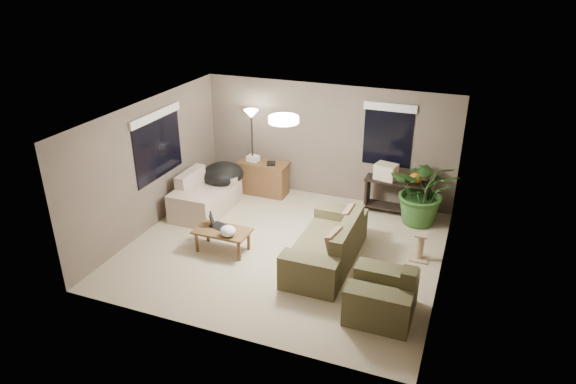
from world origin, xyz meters
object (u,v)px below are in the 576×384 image
at_px(papasan_chair, 223,178).
at_px(main_sofa, 329,247).
at_px(coffee_table, 222,233).
at_px(desk, 264,178).
at_px(console_table, 396,195).
at_px(cat_scratching_post, 420,248).
at_px(floor_lamp, 252,124).
at_px(houseplant, 423,198).
at_px(loveseat, 205,198).
at_px(armchair, 383,297).

bearing_deg(papasan_chair, main_sofa, -30.26).
bearing_deg(coffee_table, desk, 96.71).
bearing_deg(main_sofa, coffee_table, -170.31).
height_order(main_sofa, coffee_table, main_sofa).
bearing_deg(console_table, papasan_chair, -171.33).
bearing_deg(papasan_chair, desk, 34.34).
height_order(console_table, cat_scratching_post, console_table).
relative_size(floor_lamp, cat_scratching_post, 3.82).
height_order(floor_lamp, houseplant, floor_lamp).
xyz_separation_m(loveseat, floor_lamp, (0.55, 1.23, 1.30)).
bearing_deg(houseplant, console_table, 158.74).
bearing_deg(loveseat, coffee_table, -49.70).
height_order(loveseat, floor_lamp, floor_lamp).
distance_m(desk, houseplant, 3.51).
distance_m(loveseat, floor_lamp, 1.87).
xyz_separation_m(armchair, console_table, (-0.42, 3.37, 0.14)).
bearing_deg(coffee_table, houseplant, 36.68).
bearing_deg(floor_lamp, desk, 2.06).
bearing_deg(loveseat, floor_lamp, 65.86).
bearing_deg(console_table, desk, -179.01).
xyz_separation_m(coffee_table, cat_scratching_post, (3.36, 0.99, -0.14)).
relative_size(main_sofa, houseplant, 1.54).
relative_size(coffee_table, console_table, 0.77).
bearing_deg(console_table, coffee_table, -135.40).
relative_size(console_table, papasan_chair, 1.22).
xyz_separation_m(armchair, floor_lamp, (-3.62, 3.31, 1.30)).
bearing_deg(papasan_chair, console_table, 8.67).
xyz_separation_m(main_sofa, houseplant, (1.31, 2.06, 0.26)).
bearing_deg(cat_scratching_post, loveseat, 175.97).
height_order(coffee_table, floor_lamp, floor_lamp).
bearing_deg(console_table, main_sofa, -108.11).
bearing_deg(coffee_table, floor_lamp, 102.40).
bearing_deg(main_sofa, floor_lamp, 137.87).
bearing_deg(armchair, papasan_chair, 145.67).
height_order(desk, cat_scratching_post, desk).
height_order(console_table, floor_lamp, floor_lamp).
relative_size(main_sofa, desk, 2.00).
xyz_separation_m(desk, console_table, (2.94, 0.05, 0.06)).
height_order(console_table, papasan_chair, papasan_chair).
height_order(papasan_chair, cat_scratching_post, papasan_chair).
height_order(coffee_table, desk, desk).
distance_m(floor_lamp, cat_scratching_post, 4.44).
relative_size(armchair, desk, 0.91).
bearing_deg(desk, coffee_table, -83.29).
bearing_deg(coffee_table, armchair, -14.06).
relative_size(loveseat, desk, 1.45).
xyz_separation_m(desk, houseplant, (3.50, -0.17, 0.18)).
xyz_separation_m(armchair, cat_scratching_post, (0.31, 1.76, -0.08)).
distance_m(coffee_table, cat_scratching_post, 3.51).
distance_m(loveseat, papasan_chair, 0.75).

